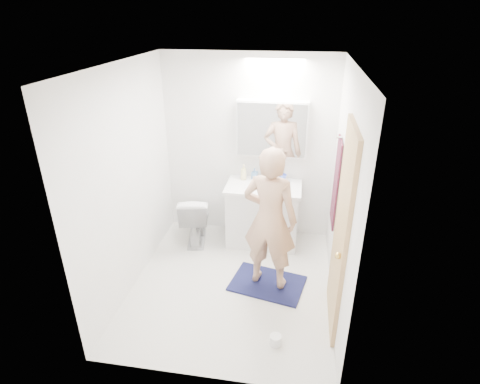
% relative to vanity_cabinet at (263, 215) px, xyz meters
% --- Properties ---
extents(floor, '(2.50, 2.50, 0.00)m').
position_rel_vanity_cabinet_xyz_m(floor, '(-0.24, -0.96, -0.39)').
color(floor, silver).
rests_on(floor, ground).
extents(ceiling, '(2.50, 2.50, 0.00)m').
position_rel_vanity_cabinet_xyz_m(ceiling, '(-0.24, -0.96, 2.01)').
color(ceiling, white).
rests_on(ceiling, floor).
extents(wall_back, '(2.50, 0.00, 2.50)m').
position_rel_vanity_cabinet_xyz_m(wall_back, '(-0.24, 0.29, 0.81)').
color(wall_back, white).
rests_on(wall_back, floor).
extents(wall_front, '(2.50, 0.00, 2.50)m').
position_rel_vanity_cabinet_xyz_m(wall_front, '(-0.24, -2.21, 0.81)').
color(wall_front, white).
rests_on(wall_front, floor).
extents(wall_left, '(0.00, 2.50, 2.50)m').
position_rel_vanity_cabinet_xyz_m(wall_left, '(-1.34, -0.96, 0.81)').
color(wall_left, white).
rests_on(wall_left, floor).
extents(wall_right, '(0.00, 2.50, 2.50)m').
position_rel_vanity_cabinet_xyz_m(wall_right, '(0.86, -0.96, 0.81)').
color(wall_right, white).
rests_on(wall_right, floor).
extents(vanity_cabinet, '(0.90, 0.55, 0.78)m').
position_rel_vanity_cabinet_xyz_m(vanity_cabinet, '(0.00, 0.00, 0.00)').
color(vanity_cabinet, silver).
rests_on(vanity_cabinet, floor).
extents(countertop, '(0.95, 0.58, 0.04)m').
position_rel_vanity_cabinet_xyz_m(countertop, '(-0.00, -0.00, 0.41)').
color(countertop, white).
rests_on(countertop, vanity_cabinet).
extents(sink_basin, '(0.36, 0.36, 0.03)m').
position_rel_vanity_cabinet_xyz_m(sink_basin, '(-0.00, 0.03, 0.45)').
color(sink_basin, white).
rests_on(sink_basin, countertop).
extents(faucet, '(0.02, 0.02, 0.16)m').
position_rel_vanity_cabinet_xyz_m(faucet, '(-0.00, 0.22, 0.51)').
color(faucet, '#BABABF').
rests_on(faucet, countertop).
extents(medicine_cabinet, '(0.88, 0.14, 0.70)m').
position_rel_vanity_cabinet_xyz_m(medicine_cabinet, '(0.06, 0.21, 1.11)').
color(medicine_cabinet, white).
rests_on(medicine_cabinet, wall_back).
extents(mirror_panel, '(0.84, 0.01, 0.66)m').
position_rel_vanity_cabinet_xyz_m(mirror_panel, '(0.06, 0.13, 1.11)').
color(mirror_panel, silver).
rests_on(mirror_panel, medicine_cabinet).
extents(toilet, '(0.49, 0.72, 0.68)m').
position_rel_vanity_cabinet_xyz_m(toilet, '(-0.89, -0.11, -0.05)').
color(toilet, white).
rests_on(toilet, floor).
extents(bath_rug, '(0.90, 0.70, 0.02)m').
position_rel_vanity_cabinet_xyz_m(bath_rug, '(0.16, -0.91, -0.38)').
color(bath_rug, '#141A40').
rests_on(bath_rug, floor).
extents(person, '(0.65, 0.50, 1.60)m').
position_rel_vanity_cabinet_xyz_m(person, '(0.16, -0.91, 0.46)').
color(person, tan).
rests_on(person, bath_rug).
extents(door, '(0.04, 0.80, 2.00)m').
position_rel_vanity_cabinet_xyz_m(door, '(0.84, -1.31, 0.61)').
color(door, tan).
rests_on(door, wall_right).
extents(door_knob, '(0.06, 0.06, 0.06)m').
position_rel_vanity_cabinet_xyz_m(door_knob, '(0.80, -1.61, 0.56)').
color(door_knob, gold).
rests_on(door_knob, door).
extents(towel, '(0.02, 0.42, 1.00)m').
position_rel_vanity_cabinet_xyz_m(towel, '(0.84, -0.41, 0.71)').
color(towel, '#111A35').
rests_on(towel, wall_right).
extents(towel_hook, '(0.07, 0.02, 0.02)m').
position_rel_vanity_cabinet_xyz_m(towel_hook, '(0.83, -0.41, 1.23)').
color(towel_hook, silver).
rests_on(towel_hook, wall_right).
extents(soap_bottle_a, '(0.11, 0.11, 0.20)m').
position_rel_vanity_cabinet_xyz_m(soap_bottle_a, '(-0.28, 0.15, 0.53)').
color(soap_bottle_a, '#F0E69B').
rests_on(soap_bottle_a, countertop).
extents(soap_bottle_b, '(0.09, 0.09, 0.15)m').
position_rel_vanity_cabinet_xyz_m(soap_bottle_b, '(-0.14, 0.18, 0.51)').
color(soap_bottle_b, '#507DAC').
rests_on(soap_bottle_b, countertop).
extents(toothbrush_cup, '(0.13, 0.13, 0.10)m').
position_rel_vanity_cabinet_xyz_m(toothbrush_cup, '(0.22, 0.16, 0.48)').
color(toothbrush_cup, '#465FD4').
rests_on(toothbrush_cup, countertop).
extents(toilet_paper_roll, '(0.11, 0.11, 0.10)m').
position_rel_vanity_cabinet_xyz_m(toilet_paper_roll, '(0.32, -1.76, -0.34)').
color(toilet_paper_roll, white).
rests_on(toilet_paper_roll, floor).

